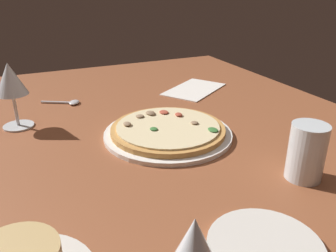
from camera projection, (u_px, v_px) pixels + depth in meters
dining_table at (168, 148)px, 79.88cm from camera, size 150.00×110.00×4.00cm
pizza_main at (168, 131)px, 80.81cm from camera, size 29.81×29.81×3.30cm
wine_glass_near at (10, 82)px, 81.62cm from camera, size 7.45×7.45×16.10cm
water_glass at (306, 156)px, 62.68cm from camera, size 6.62×6.62×10.64cm
side_plate at (265, 247)px, 47.34cm from camera, size 15.97×15.97×0.90cm
paper_menu at (194, 89)px, 113.85cm from camera, size 22.99×25.40×0.30cm
spoon at (69, 102)px, 101.27cm from camera, size 7.62×11.06×1.00cm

